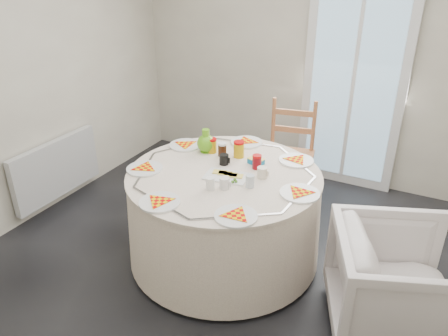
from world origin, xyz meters
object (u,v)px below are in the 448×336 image
at_px(armchair, 397,280).
at_px(radiator, 57,169).
at_px(table, 224,216).
at_px(green_pitcher, 206,139).
at_px(wooden_chair, 288,159).

bearing_deg(armchair, radiator, 65.78).
xyz_separation_m(table, green_pitcher, (-0.31, 0.28, 0.49)).
height_order(radiator, green_pitcher, green_pitcher).
height_order(armchair, green_pitcher, green_pitcher).
bearing_deg(wooden_chair, green_pitcher, -132.27).
xyz_separation_m(armchair, green_pitcher, (-1.63, 0.45, 0.48)).
distance_m(armchair, green_pitcher, 1.76).
distance_m(radiator, green_pitcher, 1.60).
bearing_deg(green_pitcher, wooden_chair, 34.36).
bearing_deg(wooden_chair, table, -109.16).
xyz_separation_m(wooden_chair, armchair, (1.17, -1.21, -0.08)).
distance_m(table, armchair, 1.33).
bearing_deg(wooden_chair, armchair, -56.96).
distance_m(radiator, wooden_chair, 2.22).
height_order(table, wooden_chair, wooden_chair).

